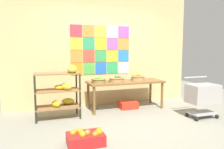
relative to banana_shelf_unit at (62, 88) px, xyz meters
The scene contains 10 objects.
ground 1.57m from the banana_shelf_unit, 38.96° to the right, with size 9.39×9.39×0.00m, color gray.
back_wall_with_art 1.62m from the banana_shelf_unit, 36.27° to the left, with size 4.72×0.07×2.94m.
banana_shelf_unit is the anchor object (origin of this frame).
display_table 1.52m from the banana_shelf_unit, ahead, with size 1.78×0.68×0.66m.
fruit_basket_right 1.27m from the banana_shelf_unit, ahead, with size 0.35×0.35×0.16m.
fruit_basket_centre 1.82m from the banana_shelf_unit, ahead, with size 0.34×0.34×0.18m.
fruit_basket_back_left 0.83m from the banana_shelf_unit, 10.11° to the left, with size 0.33×0.33×0.15m.
produce_crate_under_table 1.67m from the banana_shelf_unit, ahead, with size 0.43×0.33×0.17m, color red.
orange_crate_foreground 1.51m from the banana_shelf_unit, 82.78° to the right, with size 0.53×0.36×0.23m.
shopping_cart 2.87m from the banana_shelf_unit, 18.85° to the right, with size 0.60×0.45×0.83m.
Camera 1 is at (-1.59, -3.51, 1.39)m, focal length 34.76 mm.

